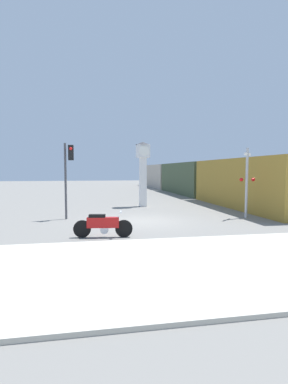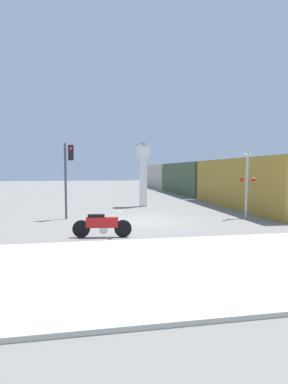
% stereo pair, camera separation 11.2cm
% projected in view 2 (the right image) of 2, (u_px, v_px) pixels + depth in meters
% --- Properties ---
extents(ground_plane, '(120.00, 120.00, 0.00)m').
position_uv_depth(ground_plane, '(143.00, 221.00, 15.37)').
color(ground_plane, slate).
extents(sidewalk_strip, '(36.00, 6.00, 0.10)m').
position_uv_depth(sidewalk_strip, '(189.00, 265.00, 8.13)').
color(sidewalk_strip, '#BCB7A8').
rests_on(sidewalk_strip, ground_plane).
extents(motorcycle, '(2.29, 0.56, 1.01)m').
position_uv_depth(motorcycle, '(102.00, 225.00, 11.64)').
color(motorcycle, black).
rests_on(motorcycle, ground_plane).
extents(clock_tower, '(1.07, 1.07, 4.61)m').
position_uv_depth(clock_tower, '(143.00, 164.00, 21.35)').
color(clock_tower, white).
rests_on(clock_tower, ground_plane).
extents(freight_train, '(2.80, 37.94, 3.40)m').
position_uv_depth(freight_train, '(188.00, 178.00, 33.38)').
color(freight_train, olive).
rests_on(freight_train, ground_plane).
extents(traffic_light, '(0.50, 0.35, 4.04)m').
position_uv_depth(traffic_light, '(68.00, 167.00, 15.84)').
color(traffic_light, '#47474C').
rests_on(traffic_light, ground_plane).
extents(railroad_crossing_signal, '(0.90, 0.82, 3.82)m').
position_uv_depth(railroad_crossing_signal, '(247.00, 180.00, 16.22)').
color(railroad_crossing_signal, '#B7B7BC').
rests_on(railroad_crossing_signal, ground_plane).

